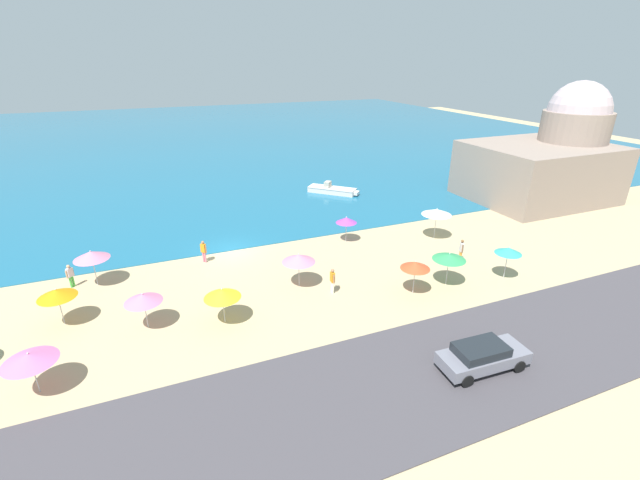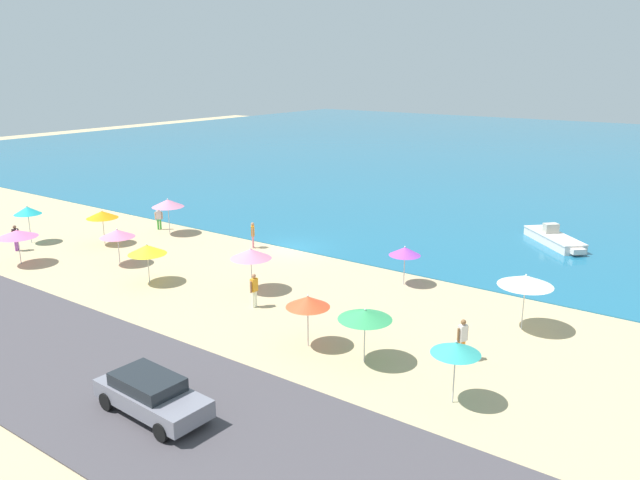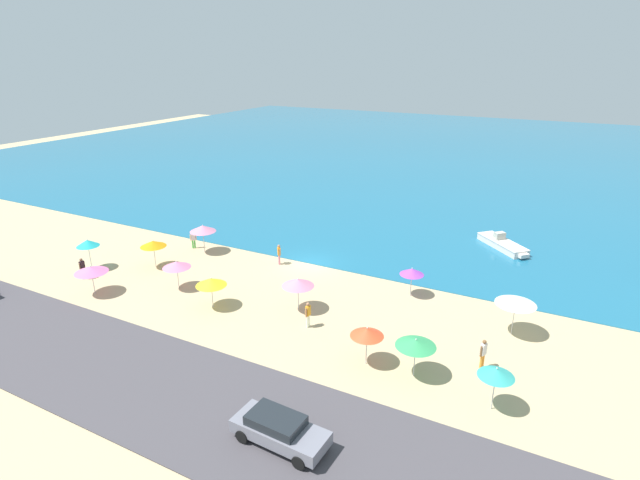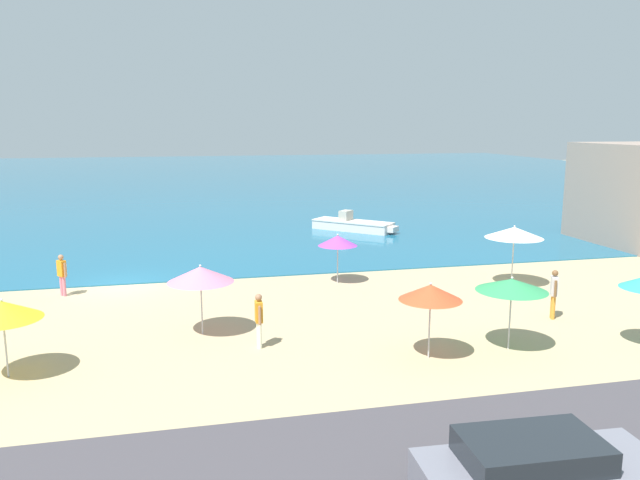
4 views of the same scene
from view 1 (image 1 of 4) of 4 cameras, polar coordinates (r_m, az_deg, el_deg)
name	(u,v)px [view 1 (image 1 of 4)]	position (r m, az deg, el deg)	size (l,w,h in m)	color
ground_plane	(231,251)	(34.64, -11.79, -1.44)	(160.00, 160.00, 0.00)	tan
sea	(172,138)	(87.47, -19.14, 12.75)	(150.00, 110.00, 0.05)	#1C6385
coastal_road	(315,411)	(20.03, -0.73, -21.80)	(80.00, 8.00, 0.06)	#454146
beach_umbrella_0	(509,251)	(31.59, 23.84, -1.31)	(1.77, 1.77, 2.41)	#B2B2B7
beach_umbrella_1	(29,358)	(23.51, -34.29, -12.86)	(2.34, 2.34, 2.21)	#B2B2B7
beach_umbrella_2	(437,212)	(36.76, 15.31, 3.63)	(2.47, 2.47, 2.66)	#B2B2B7
beach_umbrella_3	(299,258)	(28.00, -2.87, -2.45)	(2.20, 2.20, 2.39)	#B2B2B7
beach_umbrella_5	(346,220)	(34.99, 3.53, 2.67)	(1.73, 1.73, 2.21)	#B2B2B7
beach_umbrella_6	(91,255)	(31.77, -28.21, -1.79)	(2.25, 2.25, 2.57)	#B2B2B7
beach_umbrella_7	(56,293)	(28.17, -31.70, -6.08)	(2.08, 2.08, 2.35)	#B2B2B7
beach_umbrella_8	(415,265)	(27.78, 12.60, -3.30)	(1.89, 1.89, 2.34)	#B2B2B7
beach_umbrella_9	(143,298)	(25.76, -22.54, -7.17)	(2.07, 2.07, 2.23)	#B2B2B7
beach_umbrella_10	(222,293)	(24.87, -12.92, -6.97)	(2.10, 2.10, 2.25)	#B2B2B7
beach_umbrella_11	(449,257)	(29.42, 16.86, -2.16)	(2.20, 2.20, 2.33)	#B2B2B7
bather_0	(70,275)	(32.86, -30.35, -4.01)	(0.43, 0.43, 1.63)	green
bather_1	(204,250)	(32.86, -15.26, -1.34)	(0.41, 0.45, 1.72)	#DB778A
bather_2	(461,250)	(33.43, 18.32, -1.21)	(0.34, 0.53, 1.79)	orange
bather_4	(332,280)	(27.65, 1.67, -5.30)	(0.22, 0.57, 1.75)	white
parked_car_0	(482,356)	(22.96, 20.83, -14.22)	(4.52, 2.03, 1.39)	slate
skiff_nearshore	(332,190)	(48.28, 1.64, 6.69)	(4.99, 4.94, 1.27)	silver
harbor_fortress	(552,158)	(52.50, 28.51, 9.57)	(14.57, 11.05, 11.98)	gray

